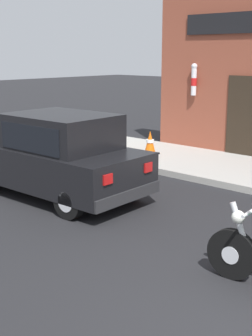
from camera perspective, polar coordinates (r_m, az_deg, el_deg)
name	(u,v)px	position (r m, az deg, el deg)	size (l,w,h in m)	color
car_hatchback	(55,156)	(8.82, -8.61, 1.43)	(1.75, 3.83, 1.57)	black
traffic_cone	(150,143)	(11.84, 2.95, 3.08)	(0.36, 0.36, 0.60)	black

